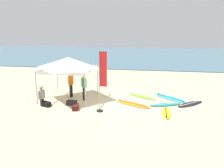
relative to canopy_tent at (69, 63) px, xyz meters
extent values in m
plane|color=beige|center=(2.84, -0.82, -2.39)|extent=(80.00, 80.00, 0.00)
cube|color=teal|center=(2.84, 29.51, -2.34)|extent=(80.00, 36.00, 0.10)
cylinder|color=#B7B7BC|center=(-1.55, -1.55, -1.36)|extent=(0.07, 0.07, 2.05)
cylinder|color=#B7B7BC|center=(1.55, -1.55, -1.36)|extent=(0.07, 0.07, 2.05)
cylinder|color=#B7B7BC|center=(-1.55, 1.55, -1.36)|extent=(0.07, 0.07, 2.05)
cylinder|color=#B7B7BC|center=(1.55, 1.55, -1.36)|extent=(0.07, 0.07, 2.05)
cube|color=white|center=(0.00, -1.55, -0.43)|extent=(3.09, 0.03, 0.18)
cube|color=white|center=(0.00, 1.55, -0.43)|extent=(3.09, 0.03, 0.18)
cube|color=white|center=(-1.55, 0.00, -0.43)|extent=(0.03, 3.09, 0.18)
cube|color=white|center=(1.55, 0.00, -0.43)|extent=(0.03, 3.09, 0.18)
pyramid|color=white|center=(0.00, 0.00, 0.01)|extent=(3.21, 3.21, 0.70)
ellipsoid|color=yellow|center=(6.19, -1.84, -2.35)|extent=(0.54, 1.82, 0.07)
cube|color=black|center=(6.19, -1.84, -2.32)|extent=(0.09, 1.54, 0.01)
cone|color=black|center=(6.17, -2.58, -2.26)|extent=(0.09, 0.09, 0.12)
ellipsoid|color=#19847F|center=(6.25, -0.39, -2.35)|extent=(2.11, 1.30, 0.07)
cube|color=white|center=(6.25, -0.39, -2.32)|extent=(1.63, 0.71, 0.01)
cone|color=white|center=(7.03, -0.06, -2.26)|extent=(0.09, 0.09, 0.12)
ellipsoid|color=orange|center=(4.27, -0.62, -2.35)|extent=(2.42, 1.74, 0.07)
cube|color=black|center=(4.27, -0.62, -2.32)|extent=(1.81, 1.03, 0.01)
cone|color=black|center=(3.41, -0.14, -2.26)|extent=(0.09, 0.09, 0.12)
ellipsoid|color=#23B2CC|center=(6.65, 1.05, -2.35)|extent=(2.30, 2.21, 0.07)
cube|color=black|center=(6.65, 1.05, -2.32)|extent=(1.59, 1.49, 0.01)
cone|color=black|center=(5.90, 1.75, -2.26)|extent=(0.09, 0.09, 0.12)
ellipsoid|color=#7AD12D|center=(4.76, 1.11, -2.35)|extent=(2.15, 1.76, 0.07)
cube|color=white|center=(4.76, 1.11, -2.32)|extent=(1.56, 1.12, 0.01)
cone|color=white|center=(5.50, 0.59, -2.26)|extent=(0.09, 0.09, 0.12)
ellipsoid|color=black|center=(7.76, 0.01, -2.35)|extent=(1.98, 1.90, 0.07)
cube|color=white|center=(7.76, 0.01, -2.32)|extent=(1.38, 1.28, 0.01)
cone|color=white|center=(7.11, -0.59, -2.26)|extent=(0.09, 0.09, 0.12)
cylinder|color=black|center=(1.14, -0.37, -1.95)|extent=(0.13, 0.13, 0.88)
cylinder|color=black|center=(1.03, -0.23, -1.95)|extent=(0.13, 0.13, 0.88)
cube|color=#2D8C47|center=(1.08, -0.30, -1.21)|extent=(0.40, 0.42, 0.60)
sphere|color=beige|center=(1.08, -0.30, -0.78)|extent=(0.21, 0.21, 0.21)
cylinder|color=#2D8C47|center=(1.23, -0.47, -1.23)|extent=(0.09, 0.09, 0.54)
cylinder|color=#2D8C47|center=(0.94, -0.12, -1.23)|extent=(0.09, 0.09, 0.54)
cylinder|color=black|center=(0.01, 0.32, -1.95)|extent=(0.13, 0.13, 0.88)
cylinder|color=black|center=(-0.01, 0.14, -1.95)|extent=(0.13, 0.13, 0.88)
cube|color=orange|center=(0.00, 0.23, -1.21)|extent=(0.26, 0.39, 0.60)
sphere|color=#9E7051|center=(0.00, 0.23, -0.78)|extent=(0.21, 0.21, 0.21)
cylinder|color=orange|center=(0.03, 0.46, -1.23)|extent=(0.09, 0.09, 0.54)
cylinder|color=orange|center=(-0.03, 0.01, -1.23)|extent=(0.09, 0.09, 0.54)
cylinder|color=#383842|center=(-1.13, -1.86, -2.16)|extent=(0.13, 0.13, 0.45)
cylinder|color=#383842|center=(-1.09, -1.68, -2.16)|extent=(0.13, 0.13, 0.45)
cube|color=gray|center=(-1.11, -1.77, -1.68)|extent=(0.29, 0.40, 0.52)
sphere|color=#9E7051|center=(-1.11, -1.77, -1.29)|extent=(0.21, 0.21, 0.21)
cylinder|color=gray|center=(-1.16, -1.99, -1.70)|extent=(0.09, 0.09, 0.47)
cylinder|color=gray|center=(-1.06, -1.54, -1.70)|extent=(0.09, 0.09, 0.47)
cylinder|color=#99999E|center=(2.54, -2.14, -0.69)|extent=(0.04, 0.04, 3.40)
cube|color=red|center=(2.76, -2.14, 0.01)|extent=(0.40, 0.02, 1.90)
cylinder|color=black|center=(2.54, -2.14, -2.35)|extent=(0.36, 0.36, 0.08)
cube|color=#4C1919|center=(1.10, -2.09, -2.25)|extent=(0.44, 0.65, 0.28)
cube|color=black|center=(-0.85, -1.84, -2.25)|extent=(0.67, 0.50, 0.28)
cube|color=#232328|center=(0.60, -1.35, -2.25)|extent=(0.63, 0.38, 0.28)
camera|label=1|loc=(5.23, -13.44, 1.98)|focal=35.15mm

